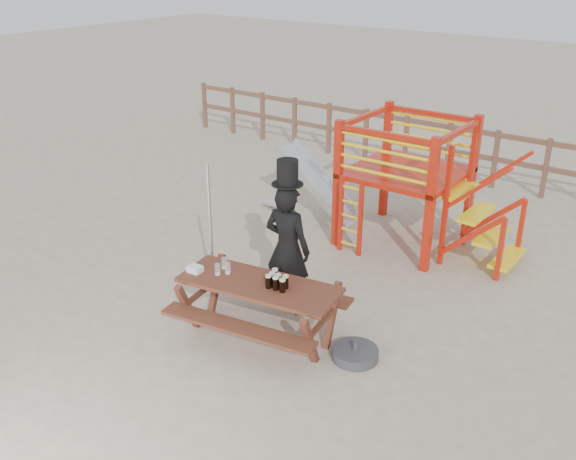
# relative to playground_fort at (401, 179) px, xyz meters

# --- Properties ---
(ground) EXTENTS (60.00, 60.00, 0.00)m
(ground) POSITION_rel_playground_fort_xyz_m (-0.12, -3.58, -1.07)
(ground) COLOR #BFAD94
(ground) RESTS_ON ground
(back_fence) EXTENTS (15.09, 0.09, 1.20)m
(back_fence) POSITION_rel_playground_fort_xyz_m (-0.12, 3.42, -0.34)
(back_fence) COLOR brown
(back_fence) RESTS_ON ground
(playground_fort) EXTENTS (4.71, 1.84, 2.10)m
(playground_fort) POSITION_rel_playground_fort_xyz_m (0.00, 0.00, 0.00)
(playground_fort) COLOR red
(playground_fort) RESTS_ON ground
(picnic_table) EXTENTS (2.20, 1.69, 0.77)m
(picnic_table) POSITION_rel_playground_fort_xyz_m (-0.01, -3.69, -0.58)
(picnic_table) COLOR brown
(picnic_table) RESTS_ON ground
(man_with_hat) EXTENTS (0.69, 0.48, 2.12)m
(man_with_hat) POSITION_rel_playground_fort_xyz_m (-0.14, -2.92, -0.12)
(man_with_hat) COLOR black
(man_with_hat) RESTS_ON ground
(metal_pole) EXTENTS (0.04, 0.04, 2.04)m
(metal_pole) POSITION_rel_playground_fort_xyz_m (-1.03, -3.43, -0.05)
(metal_pole) COLOR #B2B2B7
(metal_pole) RESTS_ON ground
(parasol_base) EXTENTS (0.56, 0.56, 0.24)m
(parasol_base) POSITION_rel_playground_fort_xyz_m (1.21, -3.38, -1.01)
(parasol_base) COLOR #38383D
(parasol_base) RESTS_ON ground
(paper_bag) EXTENTS (0.19, 0.15, 0.08)m
(paper_bag) POSITION_rel_playground_fort_xyz_m (-0.84, -3.95, -0.26)
(paper_bag) COLOR white
(paper_bag) RESTS_ON picnic_table
(stout_pints) EXTENTS (0.31, 0.25, 0.17)m
(stout_pints) POSITION_rel_playground_fort_xyz_m (0.24, -3.65, -0.21)
(stout_pints) COLOR black
(stout_pints) RESTS_ON picnic_table
(empty_glasses) EXTENTS (0.20, 0.25, 0.15)m
(empty_glasses) POSITION_rel_playground_fort_xyz_m (-0.54, -3.74, -0.23)
(empty_glasses) COLOR silver
(empty_glasses) RESTS_ON picnic_table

